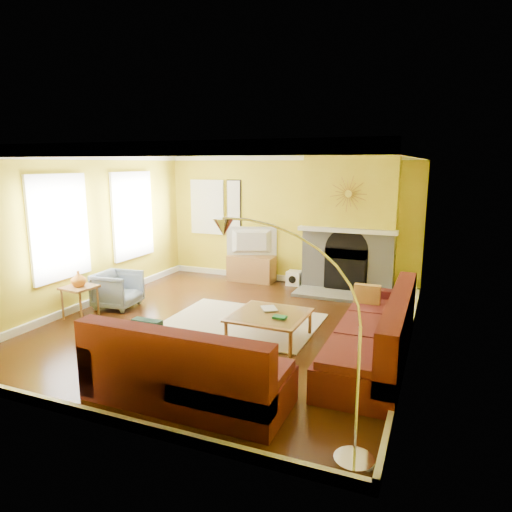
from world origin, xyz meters
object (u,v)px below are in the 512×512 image
at_px(coffee_table, 270,327).
at_px(armchair, 118,290).
at_px(sectional_sofa, 276,326).
at_px(arc_lamp, 294,342).
at_px(side_table, 80,302).
at_px(media_console, 251,268).

distance_m(coffee_table, armchair, 3.08).
relative_size(sectional_sofa, arc_lamp, 1.77).
height_order(armchair, side_table, armchair).
bearing_deg(media_console, arc_lamp, -63.65).
bearing_deg(media_console, side_table, -117.22).
bearing_deg(armchair, side_table, 157.47).
height_order(sectional_sofa, side_table, sectional_sofa).
relative_size(coffee_table, arc_lamp, 0.51).
distance_m(sectional_sofa, arc_lamp, 2.03).
bearing_deg(armchair, media_console, -34.57).
bearing_deg(coffee_table, armchair, 171.73).
distance_m(coffee_table, arc_lamp, 2.69).
relative_size(armchair, side_table, 1.33).
height_order(coffee_table, armchair, armchair).
xyz_separation_m(media_console, side_table, (-1.69, -3.29, -0.01)).
relative_size(sectional_sofa, coffee_table, 3.49).
height_order(media_console, armchair, armchair).
bearing_deg(side_table, armchair, 72.50).
bearing_deg(sectional_sofa, side_table, 175.17).
height_order(armchair, arc_lamp, arc_lamp).
bearing_deg(media_console, armchair, -119.54).
relative_size(sectional_sofa, side_table, 6.81).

